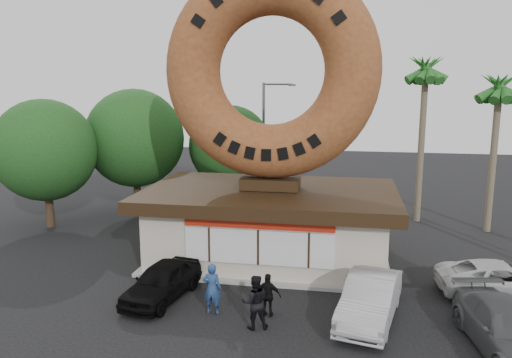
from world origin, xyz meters
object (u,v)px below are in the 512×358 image
object	(u,v)px
person_center	(255,302)
car_silver	(370,299)
person_left	(212,289)
giant_donut	(271,71)
person_right	(268,295)
donut_shop	(270,222)
car_grey	(508,329)
car_black	(162,281)
car_white	(501,280)
street_lamp	(266,138)

from	to	relation	value
person_center	car_silver	xyz separation A→B (m)	(3.74, 1.30, -0.16)
person_left	person_center	distance (m)	1.84
giant_donut	person_right	world-z (taller)	giant_donut
donut_shop	person_center	xyz separation A→B (m)	(0.53, -6.65, -0.85)
person_center	person_left	bearing A→B (deg)	-43.98
person_right	person_left	bearing A→B (deg)	7.18
car_grey	car_black	bearing A→B (deg)	162.77
person_center	car_white	world-z (taller)	person_center
person_center	person_right	size ratio (longest dim) A/B	1.19
car_silver	street_lamp	bearing A→B (deg)	123.63
person_right	car_black	bearing A→B (deg)	-5.94
street_lamp	person_center	bearing A→B (deg)	-81.86
person_right	car_silver	xyz separation A→B (m)	(3.44, 0.38, -0.01)
giant_donut	person_right	distance (m)	9.63
street_lamp	car_white	distance (m)	17.12
person_right	car_black	distance (m)	4.17
person_left	car_white	bearing A→B (deg)	-159.66
person_left	car_grey	bearing A→B (deg)	177.02
street_lamp	person_right	bearing A→B (deg)	-80.33
car_black	car_silver	world-z (taller)	car_silver
car_silver	car_black	bearing A→B (deg)	-170.47
car_black	car_white	bearing A→B (deg)	21.71
donut_shop	car_grey	size ratio (longest dim) A/B	2.28
car_black	person_center	bearing A→B (deg)	-12.81
person_right	car_silver	bearing A→B (deg)	-170.15
street_lamp	car_grey	distance (m)	19.88
giant_donut	person_left	world-z (taller)	giant_donut
street_lamp	giant_donut	bearing A→B (deg)	-79.49
street_lamp	car_white	xyz separation A→B (m)	(11.07, -12.48, -3.83)
person_center	car_black	xyz separation A→B (m)	(-3.82, 1.61, -0.23)
person_center	car_grey	distance (m)	7.70
person_right	car_grey	size ratio (longest dim) A/B	0.31
person_center	car_black	world-z (taller)	person_center
car_grey	person_center	bearing A→B (deg)	170.61
car_silver	person_right	bearing A→B (deg)	-161.83
giant_donut	person_left	xyz separation A→B (m)	(-1.13, -5.87, -7.54)
donut_shop	giant_donut	bearing A→B (deg)	90.00
street_lamp	car_black	bearing A→B (deg)	-95.44
person_right	car_black	world-z (taller)	person_right
giant_donut	car_grey	xyz separation A→B (m)	(8.23, -6.72, -7.74)
street_lamp	person_left	xyz separation A→B (m)	(0.73, -15.87, -3.57)
giant_donut	person_center	world-z (taller)	giant_donut
street_lamp	donut_shop	bearing A→B (deg)	-79.50
person_left	person_right	world-z (taller)	person_left
person_left	person_center	world-z (taller)	person_left
street_lamp	car_black	world-z (taller)	street_lamp
person_center	car_silver	world-z (taller)	person_center
street_lamp	person_right	world-z (taller)	street_lamp
street_lamp	person_center	size ratio (longest dim) A/B	4.38
donut_shop	car_black	distance (m)	6.11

